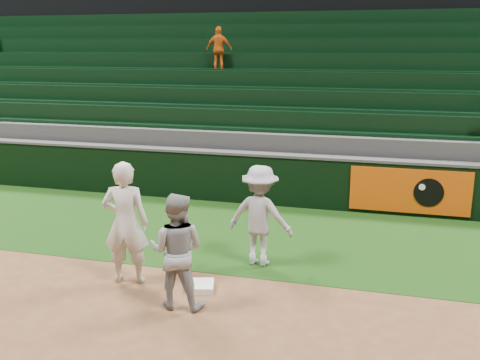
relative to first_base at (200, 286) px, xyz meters
name	(u,v)px	position (x,y,z in m)	size (l,w,h in m)	color
ground	(212,300)	(0.30, -0.30, -0.05)	(70.00, 70.00, 0.00)	brown
foul_grass	(257,234)	(0.30, 2.70, -0.04)	(36.00, 4.20, 0.01)	#12330C
first_base	(200,286)	(0.00, 0.00, 0.00)	(0.43, 0.43, 0.10)	white
first_baseman	(126,223)	(-1.22, -0.03, 0.95)	(0.73, 0.48, 2.00)	silver
baserunner	(177,251)	(-0.13, -0.60, 0.81)	(0.83, 0.65, 1.72)	gray
base_coach	(260,216)	(0.68, 1.22, 0.84)	(1.14, 0.66, 1.77)	#A3A5B1
field_wall	(280,179)	(0.32, 4.90, 0.58)	(36.00, 0.45, 1.25)	black
stadium_seating	(303,116)	(0.29, 8.67, 1.65)	(36.00, 5.95, 4.85)	#323235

